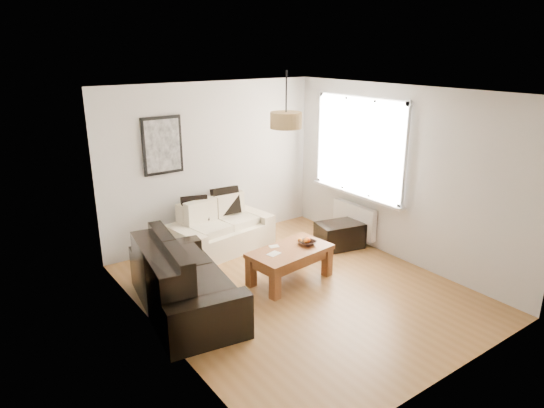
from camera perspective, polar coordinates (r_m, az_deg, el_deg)
floor at (r=6.55m, az=3.12°, el=-10.11°), size 4.50×4.50×0.00m
ceiling at (r=5.79m, az=3.56°, el=13.19°), size 3.80×4.50×0.00m
wall_back at (r=7.85m, az=-7.07°, el=4.78°), size 3.80×0.04×2.60m
wall_front at (r=4.63m, az=21.18°, el=-5.99°), size 3.80×0.04×2.60m
wall_left at (r=5.12m, az=-13.48°, el=-2.91°), size 0.04×4.50×2.60m
wall_right at (r=7.34m, az=14.96°, el=3.37°), size 0.04×4.50×2.60m
window_bay at (r=7.77m, az=10.41°, el=6.74°), size 0.14×1.90×1.60m
radiator at (r=8.06m, az=9.72°, el=-1.81°), size 0.10×0.90×0.52m
poster at (r=7.38m, az=-12.89°, el=6.79°), size 0.62×0.04×0.87m
pendant_shade at (r=6.06m, az=1.68°, el=9.93°), size 0.40×0.40×0.20m
loveseat_cream at (r=7.66m, az=-6.05°, el=-2.65°), size 1.67×1.06×0.78m
sofa_leather at (r=6.01m, az=-10.31°, el=-8.60°), size 1.24×2.08×0.85m
coffee_table at (r=6.68m, az=2.15°, el=-7.23°), size 1.22×0.76×0.47m
ottoman at (r=7.84m, az=8.04°, el=-3.68°), size 0.80×0.61×0.41m
cushion_left at (r=7.56m, az=-9.16°, el=-0.55°), size 0.42×0.23×0.41m
cushion_right at (r=7.80m, az=-5.51°, el=0.36°), size 0.46×0.17×0.45m
fruit_bowl at (r=6.74m, az=4.31°, el=-4.60°), size 0.25×0.25×0.05m
orange_a at (r=6.76m, az=4.03°, el=-4.38°), size 0.08×0.08×0.06m
orange_b at (r=6.79m, az=4.27°, el=-4.29°), size 0.10×0.10×0.08m
orange_c at (r=6.77m, az=3.36°, el=-4.35°), size 0.07×0.07×0.07m
papers at (r=6.43m, az=0.21°, el=-5.93°), size 0.20×0.16×0.01m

